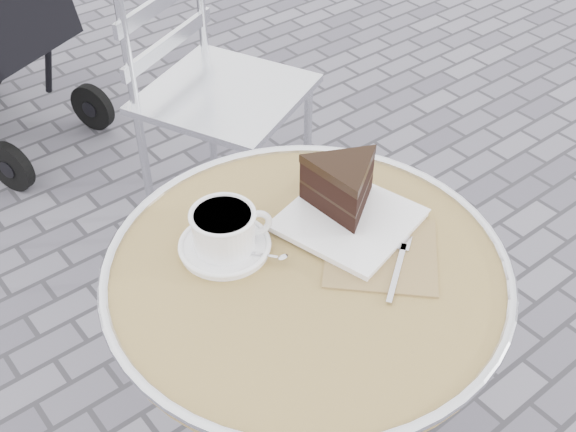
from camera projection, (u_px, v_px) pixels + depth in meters
cafe_table at (305, 328)px, 1.36m from camera, size 0.72×0.72×0.74m
cappuccino_set at (225, 233)px, 1.27m from camera, size 0.16×0.18×0.08m
cake_plate_set at (346, 194)px, 1.32m from camera, size 0.28×0.36×0.12m
bistro_chair at (193, 56)px, 2.09m from camera, size 0.58×0.58×0.97m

